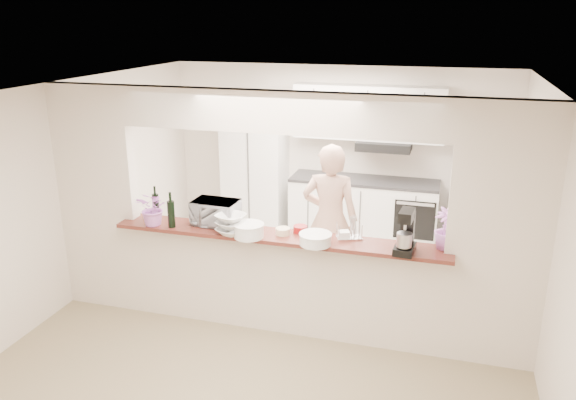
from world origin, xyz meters
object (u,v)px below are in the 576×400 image
at_px(refrigerator, 482,196).
at_px(stand_mixer, 406,233).
at_px(person, 330,220).
at_px(toaster_oven, 216,213).

xyz_separation_m(refrigerator, stand_mixer, (-0.80, -2.79, 0.42)).
bearing_deg(stand_mixer, person, 129.19).
bearing_deg(toaster_oven, person, 45.76).
bearing_deg(toaster_oven, refrigerator, 45.08).
distance_m(refrigerator, person, 2.39).
bearing_deg(refrigerator, toaster_oven, -136.61).
xyz_separation_m(refrigerator, toaster_oven, (-2.75, -2.60, 0.37)).
distance_m(toaster_oven, stand_mixer, 1.96).
xyz_separation_m(toaster_oven, person, (1.01, 0.97, -0.32)).
bearing_deg(refrigerator, person, -137.01).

